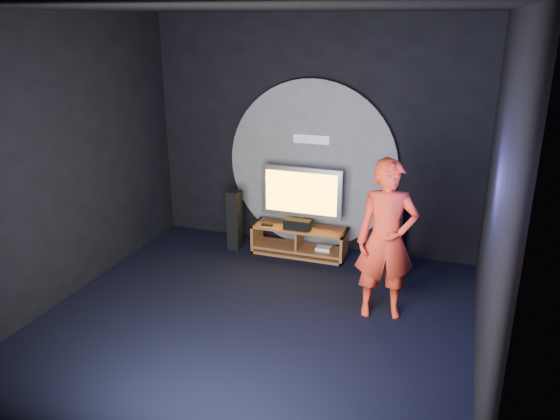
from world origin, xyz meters
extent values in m
plane|color=black|center=(0.00, 0.00, 0.00)|extent=(5.00, 5.00, 0.00)
cube|color=black|center=(0.00, 2.50, 1.75)|extent=(5.00, 0.04, 3.50)
cube|color=black|center=(0.00, -2.50, 1.75)|extent=(5.00, 0.04, 3.50)
cube|color=black|center=(-2.50, 0.00, 1.75)|extent=(0.04, 5.00, 3.50)
cube|color=black|center=(2.50, 0.00, 1.75)|extent=(0.04, 5.00, 3.50)
cube|color=black|center=(0.00, 0.00, 3.50)|extent=(5.00, 5.00, 0.01)
cylinder|color=#515156|center=(0.00, 2.44, 1.30)|extent=(2.60, 0.08, 2.60)
cube|color=white|center=(0.00, 2.39, 1.72)|extent=(0.55, 0.03, 0.13)
cube|color=#925E2D|center=(-0.06, 2.05, 0.43)|extent=(1.43, 0.45, 0.04)
cube|color=#925E2D|center=(-0.06, 2.05, 0.10)|extent=(1.38, 0.42, 0.04)
cube|color=#925E2D|center=(-0.76, 2.05, 0.23)|extent=(0.04, 0.45, 0.45)
cube|color=#925E2D|center=(0.63, 2.05, 0.23)|extent=(0.04, 0.45, 0.45)
cube|color=#925E2D|center=(-0.06, 2.05, 0.27)|extent=(0.03, 0.40, 0.29)
cube|color=#925E2D|center=(-0.06, 2.05, 0.02)|extent=(1.43, 0.45, 0.04)
cube|color=white|center=(0.32, 2.05, 0.14)|extent=(0.22, 0.16, 0.05)
cube|color=#A6A6AD|center=(-0.06, 2.12, 0.47)|extent=(0.36, 0.22, 0.04)
cylinder|color=#A6A6AD|center=(-0.06, 2.12, 0.54)|extent=(0.07, 0.07, 0.10)
cube|color=#A6A6AD|center=(-0.06, 2.12, 0.97)|extent=(1.23, 0.06, 0.76)
cube|color=#F6A722|center=(-0.06, 2.09, 0.97)|extent=(1.09, 0.01, 0.62)
cube|color=black|center=(-0.06, 1.93, 0.53)|extent=(0.40, 0.15, 0.15)
cube|color=black|center=(-0.54, 1.93, 0.46)|extent=(0.18, 0.05, 0.02)
cube|color=black|center=(-1.08, 1.94, 0.47)|extent=(0.19, 0.21, 0.94)
cube|color=black|center=(1.33, 2.35, 0.47)|extent=(0.19, 0.21, 0.94)
cube|color=black|center=(1.35, 1.71, 0.15)|extent=(0.27, 0.27, 0.29)
imported|color=red|center=(1.41, 0.68, 0.97)|extent=(0.80, 0.63, 1.94)
camera|label=1|loc=(2.16, -5.29, 3.40)|focal=35.00mm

